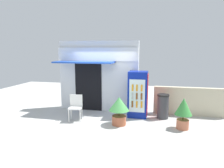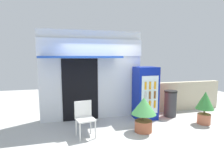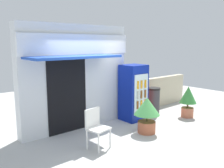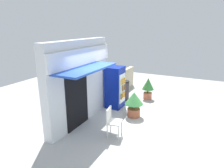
% 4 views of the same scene
% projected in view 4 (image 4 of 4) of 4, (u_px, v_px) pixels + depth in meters
% --- Properties ---
extents(ground, '(16.00, 16.00, 0.00)m').
position_uv_depth(ground, '(123.00, 126.00, 6.87)').
color(ground, '#B2B2AD').
extents(storefront_building, '(3.35, 1.21, 2.91)m').
position_uv_depth(storefront_building, '(80.00, 81.00, 6.82)').
color(storefront_building, silver).
rests_on(storefront_building, ground).
extents(drink_cooler, '(0.73, 0.71, 1.75)m').
position_uv_depth(drink_cooler, '(115.00, 87.00, 8.27)').
color(drink_cooler, navy).
rests_on(drink_cooler, ground).
extents(plastic_chair, '(0.53, 0.49, 0.93)m').
position_uv_depth(plastic_chair, '(112.00, 120.00, 6.10)').
color(plastic_chair, silver).
rests_on(plastic_chair, ground).
extents(potted_plant_near_shop, '(0.69, 0.69, 0.97)m').
position_uv_depth(potted_plant_near_shop, '(134.00, 102.00, 7.43)').
color(potted_plant_near_shop, '#AD5B3D').
rests_on(potted_plant_near_shop, ground).
extents(potted_plant_curbside, '(0.54, 0.54, 1.02)m').
position_uv_depth(potted_plant_curbside, '(148.00, 87.00, 9.25)').
color(potted_plant_curbside, '#BC6B4C').
rests_on(potted_plant_curbside, ground).
extents(trash_bin, '(0.44, 0.44, 0.92)m').
position_uv_depth(trash_bin, '(124.00, 90.00, 9.17)').
color(trash_bin, '#38383D').
rests_on(trash_bin, ground).
extents(stone_boundary_wall, '(2.83, 0.21, 1.11)m').
position_uv_depth(stone_boundary_wall, '(122.00, 81.00, 10.32)').
color(stone_boundary_wall, beige).
rests_on(stone_boundary_wall, ground).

